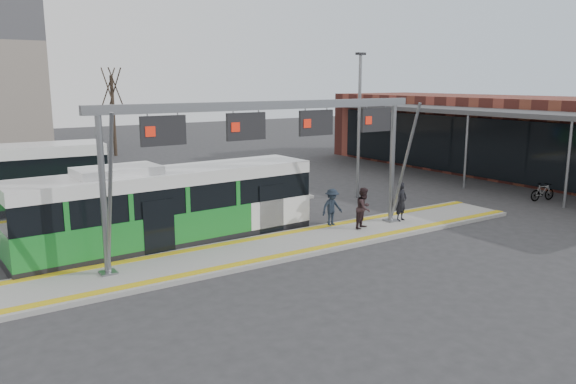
% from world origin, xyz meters
% --- Properties ---
extents(ground, '(120.00, 120.00, 0.00)m').
position_xyz_m(ground, '(0.00, 0.00, 0.00)').
color(ground, '#2D2D30').
rests_on(ground, ground).
extents(platform_main, '(22.00, 3.00, 0.15)m').
position_xyz_m(platform_main, '(0.00, 0.00, 0.07)').
color(platform_main, gray).
rests_on(platform_main, ground).
extents(platform_second, '(20.00, 3.00, 0.15)m').
position_xyz_m(platform_second, '(-4.00, 8.00, 0.07)').
color(platform_second, gray).
rests_on(platform_second, ground).
extents(tactile_main, '(22.00, 2.65, 0.02)m').
position_xyz_m(tactile_main, '(0.00, 0.00, 0.16)').
color(tactile_main, gold).
rests_on(tactile_main, platform_main).
extents(tactile_second, '(20.00, 0.35, 0.02)m').
position_xyz_m(tactile_second, '(-4.00, 9.15, 0.16)').
color(tactile_second, gold).
rests_on(tactile_second, platform_second).
extents(gantry, '(13.00, 1.68, 5.20)m').
position_xyz_m(gantry, '(-0.35, 0.25, 4.30)').
color(gantry, slate).
rests_on(gantry, platform_main).
extents(station_building, '(11.50, 32.00, 5.00)m').
position_xyz_m(station_building, '(21.83, 4.00, 2.53)').
color(station_building, brown).
rests_on(station_building, ground).
extents(hero_bus, '(11.46, 2.93, 3.12)m').
position_xyz_m(hero_bus, '(-3.50, 2.70, 1.43)').
color(hero_bus, black).
rests_on(hero_bus, ground).
extents(passenger_a, '(0.69, 0.53, 1.67)m').
position_xyz_m(passenger_a, '(5.94, 0.13, 0.98)').
color(passenger_a, black).
rests_on(passenger_a, platform_main).
extents(passenger_b, '(1.00, 0.91, 1.68)m').
position_xyz_m(passenger_b, '(3.77, 0.06, 0.99)').
color(passenger_b, '#2C1D20').
rests_on(passenger_b, platform_main).
extents(passenger_c, '(1.02, 0.61, 1.55)m').
position_xyz_m(passenger_c, '(2.95, 1.10, 0.92)').
color(passenger_c, '#19222E').
rests_on(passenger_c, platform_main).
extents(bicycle_d, '(1.59, 0.73, 0.92)m').
position_xyz_m(bicycle_d, '(15.37, -0.48, 0.46)').
color(bicycle_d, gray).
rests_on(bicycle_d, ground).
extents(tree_mid, '(1.40, 1.40, 7.32)m').
position_xyz_m(tree_mid, '(2.47, 29.14, 5.55)').
color(tree_mid, '#382B21').
rests_on(tree_mid, ground).
extents(lamp_east, '(0.50, 0.25, 7.43)m').
position_xyz_m(lamp_east, '(7.94, 5.32, 3.95)').
color(lamp_east, slate).
rests_on(lamp_east, ground).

